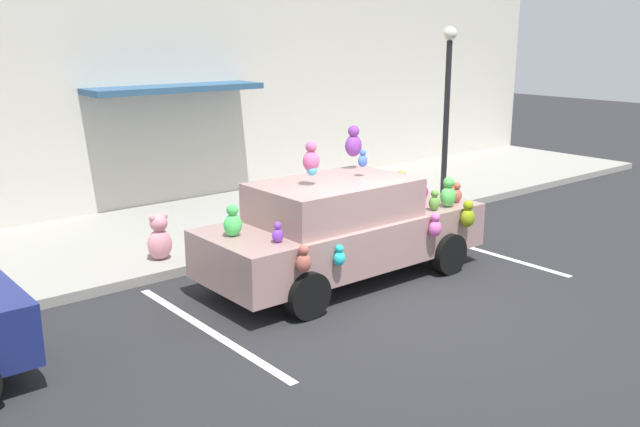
{
  "coord_description": "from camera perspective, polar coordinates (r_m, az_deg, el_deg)",
  "views": [
    {
      "loc": [
        -6.62,
        -6.19,
        3.64
      ],
      "look_at": [
        0.06,
        1.95,
        0.9
      ],
      "focal_mm": 39.28,
      "sensor_mm": 36.0,
      "label": 1
    }
  ],
  "objects": [
    {
      "name": "plush_covered_car",
      "position": [
        10.44,
        1.95,
        -1.18
      ],
      "size": [
        4.48,
        1.98,
        2.23
      ],
      "color": "gray",
      "rests_on": "ground"
    },
    {
      "name": "ground_plane",
      "position": [
        9.77,
        7.08,
        -7.41
      ],
      "size": [
        60.0,
        60.0,
        0.0
      ],
      "primitive_type": "plane",
      "color": "#262628"
    },
    {
      "name": "teddy_bear_on_sidewalk",
      "position": [
        11.29,
        -12.94,
        -1.98
      ],
      "size": [
        0.39,
        0.33,
        0.75
      ],
      "color": "pink",
      "rests_on": "sidewalk"
    },
    {
      "name": "storefront_building",
      "position": [
        14.9,
        -13.24,
        12.49
      ],
      "size": [
        24.0,
        1.25,
        6.4
      ],
      "color": "beige",
      "rests_on": "ground"
    },
    {
      "name": "street_lamp_post",
      "position": [
        15.0,
        10.33,
        9.52
      ],
      "size": [
        0.28,
        0.28,
        3.6
      ],
      "color": "black",
      "rests_on": "sidewalk"
    },
    {
      "name": "parking_stripe_front",
      "position": [
        12.38,
        12.65,
        -2.87
      ],
      "size": [
        0.12,
        3.6,
        0.01
      ],
      "primitive_type": "cube",
      "color": "silver",
      "rests_on": "ground"
    },
    {
      "name": "sidewalk",
      "position": [
        13.48,
        -8.42,
        -0.91
      ],
      "size": [
        24.0,
        4.0,
        0.15
      ],
      "primitive_type": "cube",
      "color": "gray",
      "rests_on": "ground"
    },
    {
      "name": "parking_stripe_rear",
      "position": [
        9.03,
        -9.1,
        -9.36
      ],
      "size": [
        0.12,
        3.6,
        0.01
      ],
      "primitive_type": "cube",
      "color": "silver",
      "rests_on": "ground"
    }
  ]
}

